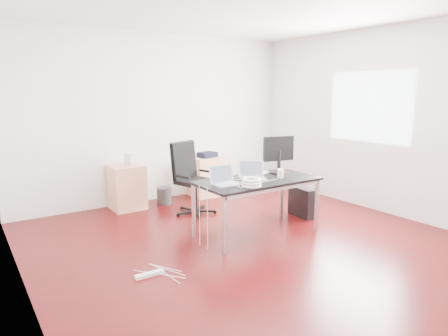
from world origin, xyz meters
TOP-DOWN VIEW (x-y plane):
  - room_shell at (0.04, 0.00)m, footprint 5.00×5.00m
  - desk at (0.27, 0.18)m, footprint 1.60×0.80m
  - office_chair at (0.01, 1.47)m, footprint 0.59×0.61m
  - filing_cabinet_left at (-0.73, 2.23)m, footprint 0.50×0.50m
  - filing_cabinet_right at (0.72, 2.23)m, footprint 0.50×0.50m
  - pc_tower at (1.31, 0.38)m, footprint 0.23×0.46m
  - wastebasket at (-0.13, 2.13)m, footprint 0.24×0.24m
  - power_strip at (-1.41, -0.19)m, footprint 0.30×0.07m
  - laptop_left at (-0.24, 0.18)m, footprint 0.34×0.27m
  - laptop_right at (0.24, 0.23)m, footprint 0.41×0.38m
  - monitor at (0.78, 0.35)m, footprint 0.45×0.26m
  - keyboard at (0.43, 0.42)m, footprint 0.46×0.24m
  - cup_white at (0.58, 0.08)m, footprint 0.10×0.10m
  - cup_brown at (0.69, 0.16)m, footprint 0.08×0.08m
  - cable_coil at (-0.05, -0.11)m, footprint 0.24×0.24m
  - power_adapter at (0.08, -0.06)m, footprint 0.08×0.08m
  - speaker at (-0.69, 2.23)m, footprint 0.10×0.10m
  - navy_garment at (0.76, 2.20)m, footprint 0.33×0.27m

SIDE VIEW (x-z plane):
  - power_strip at x=-1.41m, z-range 0.00..0.04m
  - wastebasket at x=-0.13m, z-range 0.00..0.28m
  - pc_tower at x=1.31m, z-range 0.00..0.44m
  - filing_cabinet_left at x=-0.73m, z-range 0.00..0.70m
  - filing_cabinet_right at x=0.72m, z-range 0.00..0.70m
  - office_chair at x=0.01m, z-range 0.06..1.15m
  - desk at x=0.27m, z-range 0.31..1.04m
  - keyboard at x=0.43m, z-range 0.73..0.75m
  - power_adapter at x=0.08m, z-range 0.73..0.76m
  - navy_garment at x=0.76m, z-range 0.70..0.79m
  - cup_brown at x=0.69m, z-range 0.73..0.83m
  - cable_coil at x=-0.05m, z-range 0.73..0.84m
  - laptop_left at x=-0.24m, z-range 0.67..0.90m
  - laptop_right at x=0.24m, z-range 0.67..0.90m
  - speaker at x=-0.69m, z-range 0.70..0.88m
  - cup_white at x=0.58m, z-range 0.73..0.85m
  - monitor at x=0.78m, z-range 0.76..1.27m
  - room_shell at x=0.04m, z-range -1.10..3.90m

